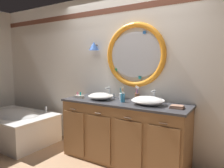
{
  "coord_description": "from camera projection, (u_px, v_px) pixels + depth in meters",
  "views": [
    {
      "loc": [
        1.52,
        -2.38,
        1.49
      ],
      "look_at": [
        -0.1,
        0.25,
        1.16
      ],
      "focal_mm": 33.22,
      "sensor_mm": 36.0,
      "label": 1
    }
  ],
  "objects": [
    {
      "name": "ground_plane",
      "position": [
        109.0,
        166.0,
        2.97
      ],
      "size": [
        14.0,
        14.0,
        0.0
      ],
      "primitive_type": "plane",
      "color": "tan"
    },
    {
      "name": "back_wall_assembly",
      "position": [
        129.0,
        72.0,
        3.32
      ],
      "size": [
        6.4,
        0.26,
        2.6
      ],
      "color": "silver",
      "rests_on": "ground_plane"
    },
    {
      "name": "vanity_counter",
      "position": [
        123.0,
        132.0,
        3.08
      ],
      "size": [
        1.9,
        0.64,
        0.91
      ],
      "color": "olive",
      "rests_on": "ground_plane"
    },
    {
      "name": "bathtub",
      "position": [
        14.0,
        124.0,
        3.92
      ],
      "size": [
        1.56,
        0.97,
        0.63
      ],
      "color": "white",
      "rests_on": "ground_plane"
    },
    {
      "name": "sink_basin_left",
      "position": [
        101.0,
        96.0,
        3.2
      ],
      "size": [
        0.39,
        0.39,
        0.11
      ],
      "color": "white",
      "rests_on": "vanity_counter"
    },
    {
      "name": "sink_basin_right",
      "position": [
        148.0,
        101.0,
        2.8
      ],
      "size": [
        0.45,
        0.45,
        0.12
      ],
      "color": "white",
      "rests_on": "vanity_counter"
    },
    {
      "name": "faucet_set_left",
      "position": [
        109.0,
        93.0,
        3.41
      ],
      "size": [
        0.22,
        0.15,
        0.17
      ],
      "color": "silver",
      "rests_on": "vanity_counter"
    },
    {
      "name": "faucet_set_right",
      "position": [
        154.0,
        97.0,
        3.0
      ],
      "size": [
        0.22,
        0.15,
        0.18
      ],
      "color": "silver",
      "rests_on": "vanity_counter"
    },
    {
      "name": "toothbrush_holder_left",
      "position": [
        122.0,
        96.0,
        3.21
      ],
      "size": [
        0.09,
        0.09,
        0.2
      ],
      "color": "silver",
      "rests_on": "vanity_counter"
    },
    {
      "name": "toothbrush_holder_right",
      "position": [
        137.0,
        96.0,
        3.14
      ],
      "size": [
        0.08,
        0.08,
        0.22
      ],
      "color": "#996647",
      "rests_on": "vanity_counter"
    },
    {
      "name": "soap_dispenser",
      "position": [
        123.0,
        98.0,
        2.99
      ],
      "size": [
        0.06,
        0.07,
        0.15
      ],
      "color": "#388EBC",
      "rests_on": "vanity_counter"
    },
    {
      "name": "folded_hand_towel",
      "position": [
        177.0,
        107.0,
        2.59
      ],
      "size": [
        0.17,
        0.13,
        0.04
      ],
      "color": "#936B56",
      "rests_on": "vanity_counter"
    },
    {
      "name": "toiletry_basket",
      "position": [
        79.0,
        96.0,
        3.35
      ],
      "size": [
        0.14,
        0.09,
        0.1
      ],
      "color": "beige",
      "rests_on": "vanity_counter"
    }
  ]
}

